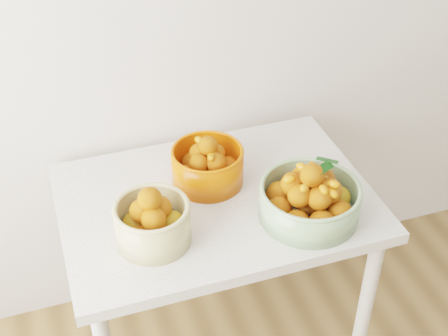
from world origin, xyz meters
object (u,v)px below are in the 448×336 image
(table, at_px, (216,219))
(bowl_cream, at_px, (153,222))
(bowl_green, at_px, (310,198))
(bowl_orange, at_px, (207,165))

(table, xyz_separation_m, bowl_cream, (-0.24, -0.13, 0.17))
(bowl_green, bearing_deg, table, 144.13)
(table, height_order, bowl_orange, bowl_orange)
(table, distance_m, bowl_cream, 0.32)
(bowl_cream, height_order, bowl_orange, bowl_cream)
(table, height_order, bowl_green, bowl_green)
(bowl_cream, bearing_deg, bowl_orange, 42.85)
(table, distance_m, bowl_green, 0.34)
(table, distance_m, bowl_orange, 0.19)
(table, bearing_deg, bowl_green, -35.87)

